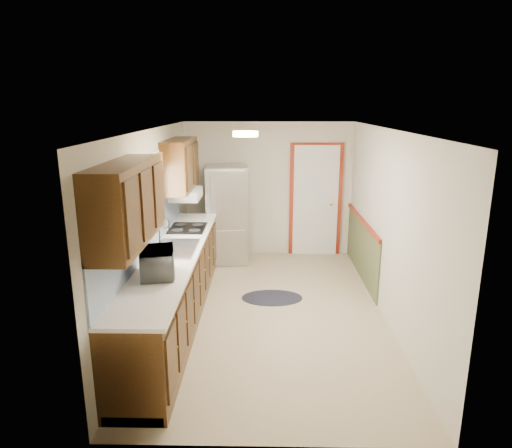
{
  "coord_description": "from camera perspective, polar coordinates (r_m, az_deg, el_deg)",
  "views": [
    {
      "loc": [
        -0.08,
        -5.63,
        2.71
      ],
      "look_at": [
        -0.18,
        0.24,
        1.15
      ],
      "focal_mm": 32.0,
      "sensor_mm": 36.0,
      "label": 1
    }
  ],
  "objects": [
    {
      "name": "room_shell",
      "position": [
        5.82,
        1.77,
        -0.15
      ],
      "size": [
        3.2,
        5.2,
        2.52
      ],
      "color": "tan",
      "rests_on": "ground"
    },
    {
      "name": "kitchen_run",
      "position": [
        5.78,
        -10.61,
        -4.58
      ],
      "size": [
        0.63,
        4.0,
        2.2
      ],
      "color": "#3A220D",
      "rests_on": "ground"
    },
    {
      "name": "ceiling_fixture",
      "position": [
        5.44,
        -1.33,
        11.19
      ],
      "size": [
        0.3,
        0.3,
        0.06
      ],
      "primitive_type": "cylinder",
      "color": "#FFD88C",
      "rests_on": "room_shell"
    },
    {
      "name": "back_wall_trim",
      "position": [
        8.11,
        8.61,
        1.73
      ],
      "size": [
        1.12,
        2.3,
        2.08
      ],
      "color": "maroon",
      "rests_on": "ground"
    },
    {
      "name": "refrigerator",
      "position": [
        7.92,
        -3.63,
        1.22
      ],
      "size": [
        0.76,
        0.74,
        1.69
      ],
      "rotation": [
        0.0,
        0.0,
        0.09
      ],
      "color": "#B7B7BC",
      "rests_on": "ground"
    },
    {
      "name": "cooktop",
      "position": [
        6.71,
        -8.54,
        -0.5
      ],
      "size": [
        0.51,
        0.62,
        0.02
      ],
      "primitive_type": "cube",
      "color": "black",
      "rests_on": "kitchen_run"
    },
    {
      "name": "microwave",
      "position": [
        4.92,
        -12.24,
        -4.38
      ],
      "size": [
        0.39,
        0.56,
        0.35
      ],
      "primitive_type": "imported",
      "rotation": [
        0.0,
        0.0,
        1.79
      ],
      "color": "white",
      "rests_on": "kitchen_run"
    },
    {
      "name": "rug",
      "position": [
        6.63,
        2.01,
        -9.19
      ],
      "size": [
        0.88,
        0.58,
        0.01
      ],
      "primitive_type": "ellipsoid",
      "rotation": [
        0.0,
        0.0,
        0.02
      ],
      "color": "black",
      "rests_on": "ground"
    }
  ]
}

